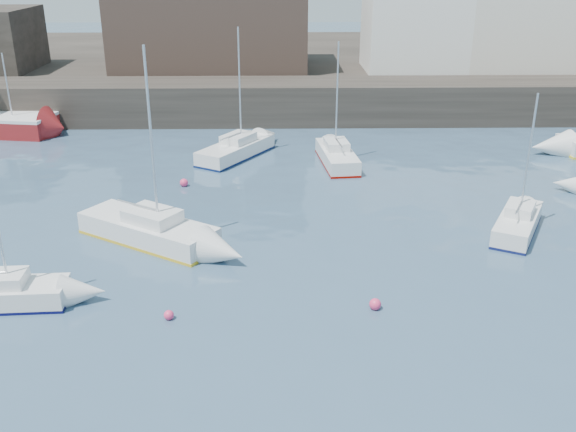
{
  "coord_description": "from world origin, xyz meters",
  "views": [
    {
      "loc": [
        -0.44,
        -13.62,
        12.09
      ],
      "look_at": [
        0.0,
        12.0,
        1.5
      ],
      "focal_mm": 40.0,
      "sensor_mm": 36.0,
      "label": 1
    }
  ],
  "objects_px": {
    "sailboat_c": "(518,223)",
    "buoy_far": "(184,186)",
    "sailboat_b": "(149,229)",
    "sailboat_f": "(337,156)",
    "buoy_near": "(169,319)",
    "sailboat_h": "(236,149)",
    "buoy_mid": "(375,309)"
  },
  "relations": [
    {
      "from": "sailboat_f",
      "to": "buoy_far",
      "type": "relative_size",
      "value": 16.02
    },
    {
      "from": "sailboat_b",
      "to": "buoy_near",
      "type": "relative_size",
      "value": 24.21
    },
    {
      "from": "sailboat_b",
      "to": "buoy_near",
      "type": "bearing_deg",
      "value": -74.09
    },
    {
      "from": "sailboat_b",
      "to": "sailboat_c",
      "type": "relative_size",
      "value": 1.35
    },
    {
      "from": "sailboat_f",
      "to": "sailboat_b",
      "type": "bearing_deg",
      "value": -130.06
    },
    {
      "from": "sailboat_h",
      "to": "buoy_far",
      "type": "relative_size",
      "value": 17.5
    },
    {
      "from": "sailboat_b",
      "to": "sailboat_c",
      "type": "xyz_separation_m",
      "value": [
        16.9,
        0.66,
        -0.08
      ]
    },
    {
      "from": "sailboat_b",
      "to": "sailboat_f",
      "type": "distance_m",
      "value": 14.69
    },
    {
      "from": "sailboat_f",
      "to": "buoy_near",
      "type": "distance_m",
      "value": 19.47
    },
    {
      "from": "sailboat_c",
      "to": "sailboat_f",
      "type": "distance_m",
      "value": 12.94
    },
    {
      "from": "sailboat_b",
      "to": "buoy_far",
      "type": "bearing_deg",
      "value": 85.37
    },
    {
      "from": "sailboat_f",
      "to": "buoy_mid",
      "type": "xyz_separation_m",
      "value": [
        -0.12,
        -17.38,
        -0.51
      ]
    },
    {
      "from": "sailboat_b",
      "to": "sailboat_f",
      "type": "relative_size",
      "value": 1.19
    },
    {
      "from": "sailboat_f",
      "to": "sailboat_h",
      "type": "relative_size",
      "value": 0.92
    },
    {
      "from": "buoy_near",
      "to": "sailboat_b",
      "type": "bearing_deg",
      "value": 105.91
    },
    {
      "from": "sailboat_f",
      "to": "buoy_mid",
      "type": "height_order",
      "value": "sailboat_f"
    },
    {
      "from": "sailboat_b",
      "to": "sailboat_f",
      "type": "bearing_deg",
      "value": 49.94
    },
    {
      "from": "sailboat_c",
      "to": "buoy_far",
      "type": "distance_m",
      "value": 17.62
    },
    {
      "from": "buoy_near",
      "to": "buoy_mid",
      "type": "distance_m",
      "value": 7.44
    },
    {
      "from": "sailboat_b",
      "to": "buoy_mid",
      "type": "bearing_deg",
      "value": -33.32
    },
    {
      "from": "buoy_mid",
      "to": "buoy_near",
      "type": "bearing_deg",
      "value": -175.62
    },
    {
      "from": "sailboat_c",
      "to": "buoy_mid",
      "type": "distance_m",
      "value": 10.18
    },
    {
      "from": "sailboat_c",
      "to": "buoy_far",
      "type": "xyz_separation_m",
      "value": [
        -16.31,
        6.63,
        -0.49
      ]
    },
    {
      "from": "sailboat_c",
      "to": "sailboat_f",
      "type": "bearing_deg",
      "value": 125.13
    },
    {
      "from": "sailboat_b",
      "to": "sailboat_c",
      "type": "distance_m",
      "value": 16.91
    },
    {
      "from": "sailboat_c",
      "to": "buoy_far",
      "type": "bearing_deg",
      "value": 157.88
    },
    {
      "from": "sailboat_c",
      "to": "buoy_mid",
      "type": "xyz_separation_m",
      "value": [
        -7.57,
        -6.79,
        -0.49
      ]
    },
    {
      "from": "buoy_near",
      "to": "buoy_far",
      "type": "xyz_separation_m",
      "value": [
        -1.32,
        13.99,
        0.0
      ]
    },
    {
      "from": "sailboat_c",
      "to": "sailboat_b",
      "type": "bearing_deg",
      "value": -177.77
    },
    {
      "from": "sailboat_f",
      "to": "buoy_near",
      "type": "relative_size",
      "value": 20.28
    },
    {
      "from": "sailboat_b",
      "to": "sailboat_h",
      "type": "bearing_deg",
      "value": 75.95
    },
    {
      "from": "buoy_mid",
      "to": "buoy_far",
      "type": "relative_size",
      "value": 0.96
    }
  ]
}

